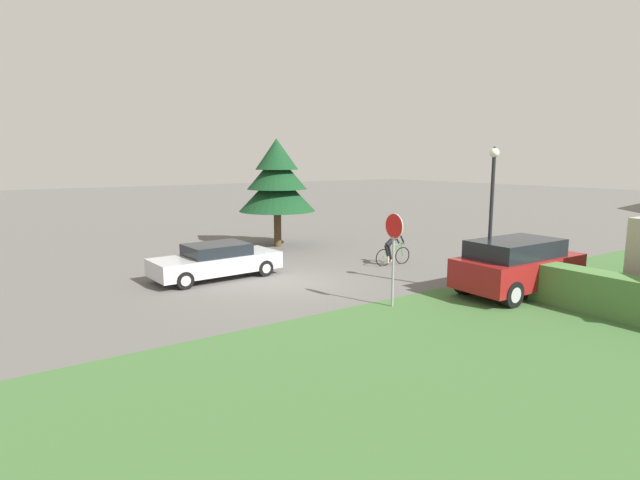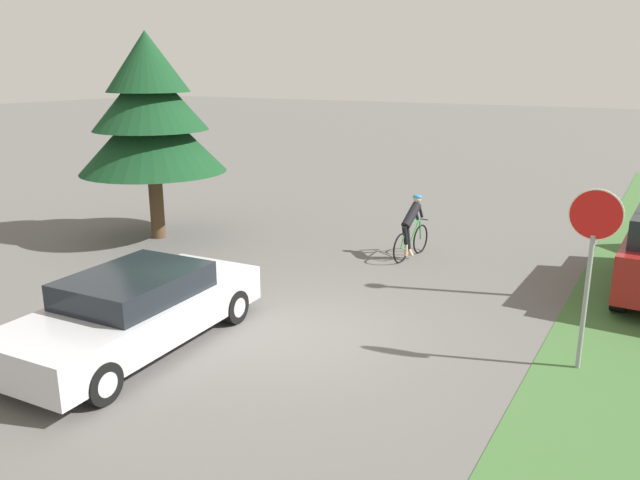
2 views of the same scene
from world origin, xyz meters
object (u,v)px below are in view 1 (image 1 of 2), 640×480
object	(u,v)px
sedan_left_lane	(216,261)
conifer_tall_near	(277,180)
cyclist	(393,248)
parked_suv_right	(518,266)
stop_sign	(394,241)
street_lamp	(492,201)

from	to	relation	value
sedan_left_lane	conifer_tall_near	size ratio (longest dim) A/B	0.88
sedan_left_lane	cyclist	bearing A→B (deg)	-18.93
sedan_left_lane	parked_suv_right	distance (m)	10.42
stop_sign	street_lamp	distance (m)	3.70
conifer_tall_near	cyclist	bearing A→B (deg)	14.31
sedan_left_lane	cyclist	size ratio (longest dim) A/B	2.75
cyclist	stop_sign	size ratio (longest dim) A/B	0.62
conifer_tall_near	sedan_left_lane	bearing A→B (deg)	-48.57
parked_suv_right	stop_sign	size ratio (longest dim) A/B	1.61
street_lamp	stop_sign	bearing A→B (deg)	-101.49
stop_sign	conifer_tall_near	bearing A→B (deg)	-11.16
cyclist	conifer_tall_near	bearing A→B (deg)	110.10
parked_suv_right	street_lamp	distance (m)	2.30
cyclist	street_lamp	world-z (taller)	street_lamp
cyclist	parked_suv_right	world-z (taller)	parked_suv_right
parked_suv_right	street_lamp	size ratio (longest dim) A/B	0.95
street_lamp	conifer_tall_near	distance (m)	11.76
sedan_left_lane	stop_sign	world-z (taller)	stop_sign
cyclist	conifer_tall_near	world-z (taller)	conifer_tall_near
sedan_left_lane	cyclist	world-z (taller)	cyclist
parked_suv_right	stop_sign	world-z (taller)	stop_sign
stop_sign	conifer_tall_near	world-z (taller)	conifer_tall_near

